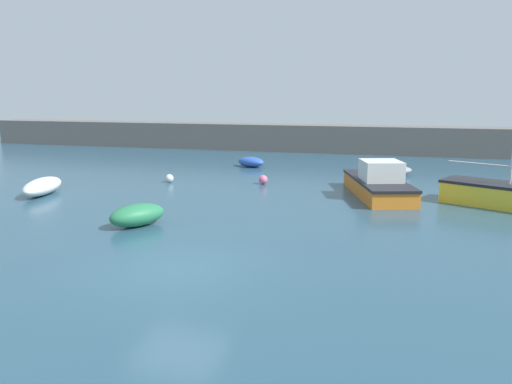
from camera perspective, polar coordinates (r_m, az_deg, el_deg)
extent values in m
cube|color=#284C60|center=(13.72, -8.96, -9.10)|extent=(120.00, 120.00, 0.20)
cube|color=#66605B|center=(40.56, 7.91, 6.08)|extent=(60.70, 2.67, 2.14)
cube|color=orange|center=(23.60, 13.72, 0.39)|extent=(3.59, 6.13, 0.66)
cube|color=black|center=(23.54, 13.77, 1.33)|extent=(3.66, 6.25, 0.12)
cube|color=silver|center=(23.05, 14.10, 2.24)|extent=(2.12, 2.19, 1.02)
ellipsoid|color=#2D56B7|center=(31.95, -0.58, 3.47)|extent=(2.18, 1.77, 0.64)
ellipsoid|color=white|center=(25.22, -23.22, 0.60)|extent=(1.87, 3.34, 0.77)
ellipsoid|color=#287A4C|center=(18.18, -13.41, -2.57)|extent=(2.00, 2.36, 0.79)
cube|color=yellow|center=(23.00, 26.90, -0.54)|extent=(5.36, 3.87, 0.85)
cube|color=black|center=(22.91, 27.00, 0.65)|extent=(5.46, 3.95, 0.12)
cylinder|color=silver|center=(23.16, 24.13, 2.97)|extent=(2.33, 1.22, 0.07)
ellipsoid|color=gray|center=(29.36, 15.19, 2.32)|extent=(2.91, 2.70, 0.57)
sphere|color=white|center=(26.77, -9.86, 1.56)|extent=(0.43, 0.43, 0.43)
sphere|color=#EA668C|center=(25.89, 0.82, 1.44)|extent=(0.46, 0.46, 0.46)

